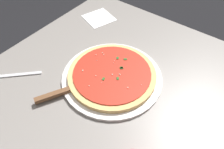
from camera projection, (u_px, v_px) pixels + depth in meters
name	position (u px, v px, depth m)	size (l,w,h in m)	color
restaurant_table	(117.00, 101.00, 0.90)	(0.90, 0.88, 0.76)	black
serving_plate	(112.00, 77.00, 0.78)	(0.36, 0.36, 0.01)	white
pizza	(112.00, 74.00, 0.77)	(0.31, 0.31, 0.02)	#DBB26B
pizza_server	(66.00, 91.00, 0.73)	(0.14, 0.21, 0.01)	silver
napkin_folded_right	(99.00, 18.00, 1.04)	(0.13, 0.13, 0.00)	white
fork	(12.00, 75.00, 0.79)	(0.14, 0.14, 0.00)	silver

